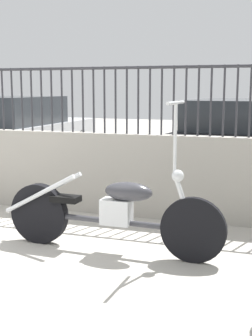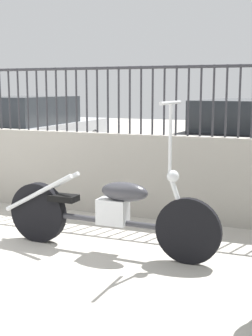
{
  "view_description": "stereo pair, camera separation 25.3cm",
  "coord_description": "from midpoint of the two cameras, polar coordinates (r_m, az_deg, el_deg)",
  "views": [
    {
      "loc": [
        2.93,
        -2.86,
        1.53
      ],
      "look_at": [
        1.35,
        1.8,
        0.7
      ],
      "focal_mm": 50.0,
      "sensor_mm": 36.0,
      "label": 1
    },
    {
      "loc": [
        3.16,
        -2.77,
        1.53
      ],
      "look_at": [
        1.35,
        1.8,
        0.7
      ],
      "focal_mm": 50.0,
      "sensor_mm": 36.0,
      "label": 2
    }
  ],
  "objects": [
    {
      "name": "low_wall",
      "position": [
        6.17,
        -11.17,
        -0.19
      ],
      "size": [
        9.82,
        0.18,
        1.0
      ],
      "color": "#9E998E",
      "rests_on": "ground_plane"
    },
    {
      "name": "fence_railing",
      "position": [
        6.09,
        -11.48,
        9.2
      ],
      "size": [
        9.82,
        0.04,
        0.8
      ],
      "color": "#2D2D33",
      "rests_on": "low_wall"
    },
    {
      "name": "motorcycle_dark_grey",
      "position": [
        4.46,
        -4.53,
        -5.25
      ],
      "size": [
        2.21,
        0.52,
        1.44
      ],
      "rotation": [
        0.0,
        0.0,
        -0.03
      ],
      "color": "black",
      "rests_on": "ground_plane"
    },
    {
      "name": "car_silver",
      "position": [
        9.64,
        -14.54,
        4.32
      ],
      "size": [
        1.87,
        4.33,
        1.39
      ],
      "rotation": [
        0.0,
        0.0,
        1.58
      ],
      "color": "black",
      "rests_on": "ground_plane"
    },
    {
      "name": "car_black",
      "position": [
        8.29,
        13.44,
        3.5
      ],
      "size": [
        2.25,
        4.73,
        1.36
      ],
      "rotation": [
        0.0,
        0.0,
        1.47
      ],
      "color": "black",
      "rests_on": "ground_plane"
    }
  ]
}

